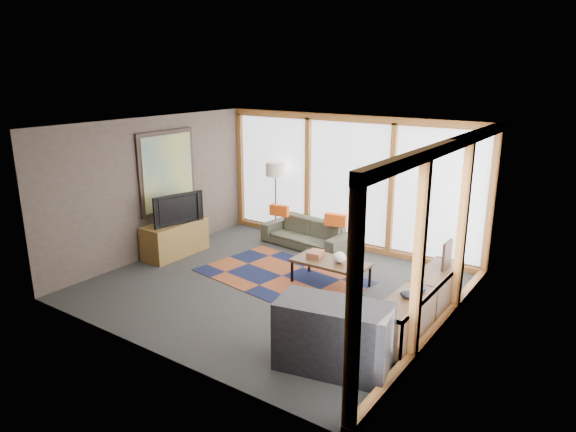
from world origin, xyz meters
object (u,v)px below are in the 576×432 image
Objects in this scene: sofa at (306,234)px; tv_console at (175,238)px; floor_lamp at (276,200)px; bar_counter at (333,336)px; coffee_table at (331,273)px; bookshelf at (421,304)px; television at (176,208)px.

tv_console is (-1.80, -1.81, 0.05)m from sofa.
bar_counter is at bearing -46.30° from floor_lamp.
floor_lamp is at bearing 145.28° from coffee_table.
bookshelf reaches higher than coffee_table.
floor_lamp is at bearing 174.34° from sofa.
coffee_table is at bearing 7.94° from tv_console.
television is at bearing 146.66° from bar_counter.
floor_lamp is 1.20× the size of bar_counter.
sofa is at bearing -11.65° from floor_lamp.
coffee_table is (2.24, -1.55, -0.59)m from floor_lamp.
bar_counter reaches higher than bookshelf.
floor_lamp is 2.24m from tv_console.
tv_console is 0.97× the size of bar_counter.
television is (-0.83, -2.00, 0.14)m from floor_lamp.
bar_counter is (3.51, -3.67, -0.37)m from floor_lamp.
television is (-3.07, -0.45, 0.73)m from coffee_table.
bar_counter is (-0.44, -1.65, 0.12)m from bookshelf.
floor_lamp is at bearing -8.43° from television.
television is at bearing -6.27° from tv_console.
bar_counter is at bearing -47.12° from sofa.
bookshelf is 2.36× the size of television.
tv_console is (-4.86, 0.03, 0.02)m from bookshelf.
bookshelf is (3.95, -2.02, -0.50)m from floor_lamp.
tv_console is at bearing -172.06° from coffee_table.
bookshelf is 1.71m from bar_counter.
tv_console is 0.62m from television.
coffee_table is at bearing -34.72° from floor_lamp.
television reaches higher than bar_counter.
bar_counter is at bearing -105.07° from bookshelf.
sofa is 1.05m from floor_lamp.
coffee_table is 0.93× the size of bar_counter.
coffee_table is 1.22× the size of television.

